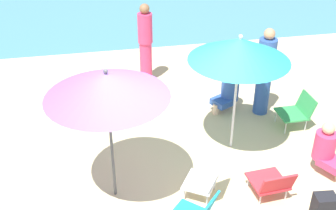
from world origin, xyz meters
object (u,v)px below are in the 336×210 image
(beach_chair_a, at_px, (298,110))
(beach_chair_e, at_px, (207,179))
(umbrella_teal, at_px, (240,50))
(beach_chair_d, at_px, (272,182))
(person_c, at_px, (145,43))
(person_b, at_px, (327,149))
(beach_bag, at_px, (324,206))
(umbrella_purple, at_px, (107,85))
(person_a, at_px, (265,72))
(person_d, at_px, (229,88))

(beach_chair_a, distance_m, beach_chair_e, 2.55)
(umbrella_teal, distance_m, beach_chair_d, 1.98)
(person_c, bearing_deg, person_b, -90.12)
(beach_chair_a, bearing_deg, beach_bag, 73.08)
(beach_chair_e, bearing_deg, umbrella_purple, 19.01)
(umbrella_purple, xyz_separation_m, person_b, (3.21, -0.10, -1.36))
(person_c, bearing_deg, beach_chair_d, -105.59)
(person_c, bearing_deg, beach_bag, -100.64)
(beach_chair_e, xyz_separation_m, person_c, (-0.31, 3.74, 0.54))
(umbrella_teal, relative_size, beach_bag, 5.74)
(umbrella_teal, relative_size, beach_chair_a, 3.32)
(umbrella_purple, bearing_deg, beach_chair_e, -13.61)
(person_a, bearing_deg, person_d, 132.23)
(person_d, bearing_deg, person_b, 85.90)
(beach_bag, bearing_deg, beach_chair_d, 140.43)
(umbrella_purple, bearing_deg, beach_bag, -19.68)
(person_c, xyz_separation_m, beach_bag, (1.76, -4.41, -0.69))
(umbrella_purple, height_order, person_d, umbrella_purple)
(person_c, bearing_deg, umbrella_teal, -100.67)
(umbrella_purple, distance_m, beach_chair_d, 2.69)
(beach_chair_a, xyz_separation_m, beach_chair_d, (-1.19, -1.68, -0.05))
(person_d, bearing_deg, umbrella_teal, 48.38)
(umbrella_purple, distance_m, beach_chair_a, 3.84)
(person_b, bearing_deg, beach_chair_e, -111.55)
(umbrella_teal, bearing_deg, beach_chair_a, 15.31)
(umbrella_teal, distance_m, umbrella_purple, 2.18)
(person_a, xyz_separation_m, person_d, (-0.58, 0.24, -0.40))
(beach_chair_e, height_order, person_c, person_c)
(person_d, distance_m, beach_bag, 3.00)
(person_d, relative_size, beach_bag, 2.67)
(umbrella_teal, relative_size, umbrella_purple, 0.99)
(person_d, bearing_deg, umbrella_purple, 13.44)
(beach_chair_a, bearing_deg, person_a, -53.01)
(beach_chair_a, height_order, beach_chair_d, beach_chair_a)
(umbrella_purple, distance_m, person_d, 3.34)
(person_b, relative_size, person_d, 0.93)
(umbrella_teal, bearing_deg, person_a, 46.76)
(umbrella_teal, bearing_deg, umbrella_purple, -158.23)
(umbrella_teal, bearing_deg, person_b, -37.48)
(umbrella_purple, bearing_deg, umbrella_teal, 21.77)
(umbrella_teal, distance_m, beach_chair_a, 1.99)
(umbrella_teal, relative_size, person_b, 2.30)
(beach_chair_a, distance_m, beach_chair_d, 2.06)
(beach_chair_a, height_order, person_a, person_a)
(beach_chair_a, bearing_deg, beach_chair_e, 34.69)
(person_c, relative_size, person_d, 1.83)
(beach_chair_a, distance_m, person_d, 1.31)
(beach_chair_e, relative_size, person_d, 0.74)
(beach_chair_d, relative_size, beach_bag, 1.79)
(beach_chair_a, relative_size, person_b, 0.69)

